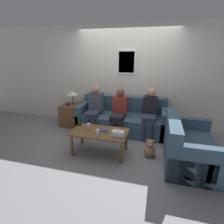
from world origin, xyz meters
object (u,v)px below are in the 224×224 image
Objects in this scene: wine_bottle at (80,121)px; person_left at (94,107)px; person_right at (150,111)px; teddy_bear at (150,149)px; person_middle at (119,111)px; coffee_table at (100,134)px; couch_main at (122,119)px; drinking_glass at (89,126)px; couch_side at (187,148)px.

wine_bottle is 0.79m from person_left.
teddy_bear is at bearing -84.66° from person_right.
person_middle reaches higher than teddy_bear.
person_left is 1.04× the size of person_middle.
coffee_table reaches higher than teddy_bear.
person_middle reaches higher than couch_main.
couch_main reaches higher than teddy_bear.
teddy_bear is at bearing -30.45° from person_left.
person_middle reaches higher than wine_bottle.
couch_main is at bearing 167.63° from person_right.
wine_bottle is at bearing -132.44° from person_middle.
coffee_table is at bearing -173.83° from teddy_bear.
wine_bottle reaches higher than teddy_bear.
wine_bottle is 2.53× the size of drinking_glass.
coffee_table is at bearing -100.86° from couch_main.
teddy_bear is at bearing 1.99° from drinking_glass.
person_left is at bearing 67.14° from couch_side.
wine_bottle reaches higher than coffee_table.
person_left reaches higher than person_middle.
person_right is (0.69, -0.15, 0.34)m from couch_main.
couch_main is 1.96× the size of coffee_table.
person_right is (0.91, 1.00, 0.24)m from coffee_table.
person_middle is 0.97× the size of person_right.
person_right is at bearing 38.53° from couch_side.
coffee_table is at bearing 92.36° from couch_side.
person_right is at bearing 39.10° from drinking_glass.
teddy_bear is (0.77, -1.05, -0.15)m from couch_main.
couch_side reaches higher than wine_bottle.
coffee_table is (-1.65, -0.07, 0.10)m from couch_side.
coffee_table is 1.00× the size of person_middle.
person_left reaches higher than coffee_table.
person_middle is (0.19, 0.92, 0.21)m from coffee_table.
drinking_glass is (-0.47, -1.09, 0.22)m from couch_main.
couch_main is 1.18m from coffee_table.
drinking_glass is 0.97m from person_middle.
couch_main is 6.10× the size of teddy_bear.
coffee_table is 1.08m from person_left.
person_right reaches higher than person_middle.
wine_bottle is 0.28m from drinking_glass.
person_right is at bearing -12.37° from couch_main.
couch_main is at bearing 16.54° from person_left.
person_left reaches higher than drinking_glass.
teddy_bear is (1.24, 0.04, -0.37)m from drinking_glass.
person_right is 3.23× the size of teddy_bear.
wine_bottle is at bearing -126.31° from couch_main.
coffee_table is 1.37m from person_right.
couch_main is 7.76× the size of wine_bottle.
person_middle reaches higher than couch_side.
coffee_table is 1.03m from teddy_bear.
couch_side is 4.64× the size of wine_bottle.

